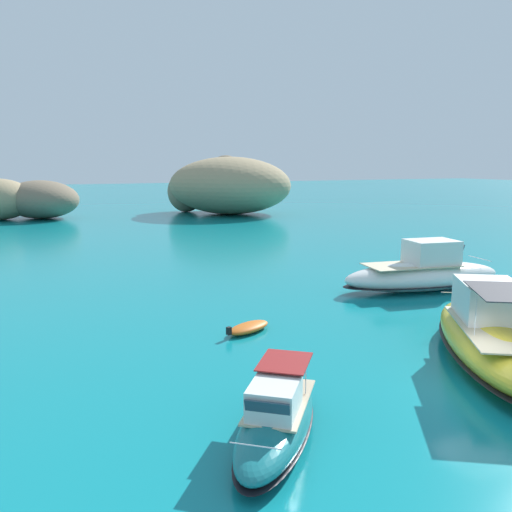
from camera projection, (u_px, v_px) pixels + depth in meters
The scene contains 7 objects.
ground_plane at pixel (480, 392), 19.00m from camera, with size 400.00×400.00×0.00m, color #0F7F89.
islet_large at pixel (227, 187), 85.02m from camera, with size 25.96×26.28×9.30m.
islet_small at pixel (20, 200), 76.78m from camera, with size 19.23×15.98×5.92m.
motorboat_yellow at pixel (490, 336), 21.71m from camera, with size 8.75×11.21×3.48m.
motorboat_white at pixel (424, 274), 34.02m from camera, with size 11.45×4.97×3.26m.
motorboat_teal at pixel (277, 420), 15.59m from camera, with size 5.60×6.32×2.05m.
dinghy_tender at pixel (248, 327), 25.73m from camera, with size 2.82×2.11×0.58m.
Camera 1 is at (-14.67, -12.99, 8.13)m, focal length 37.13 mm.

